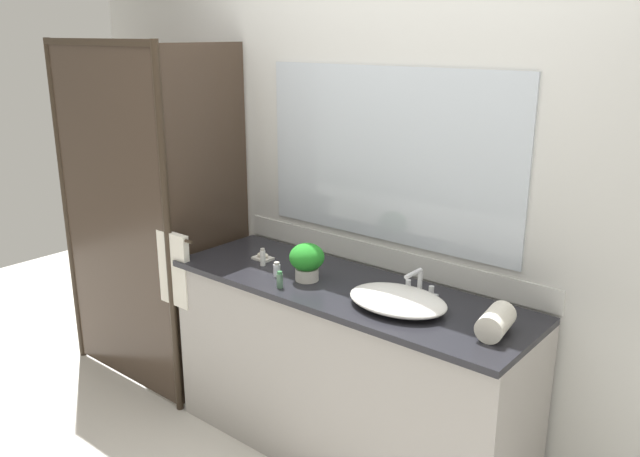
# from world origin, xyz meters

# --- Properties ---
(ground_plane) EXTENTS (8.00, 8.00, 0.00)m
(ground_plane) POSITION_xyz_m (0.00, 0.00, 0.00)
(ground_plane) COLOR silver
(wall_back_with_mirror) EXTENTS (4.40, 0.06, 2.60)m
(wall_back_with_mirror) POSITION_xyz_m (0.00, 0.34, 1.30)
(wall_back_with_mirror) COLOR silver
(wall_back_with_mirror) RESTS_ON ground_plane
(vanity_cabinet) EXTENTS (1.80, 0.58, 0.90)m
(vanity_cabinet) POSITION_xyz_m (0.00, 0.01, 0.45)
(vanity_cabinet) COLOR #9E9993
(vanity_cabinet) RESTS_ON ground_plane
(shower_enclosure) EXTENTS (1.20, 0.59, 2.00)m
(shower_enclosure) POSITION_xyz_m (-1.27, -0.19, 1.02)
(shower_enclosure) COLOR #2D2319
(shower_enclosure) RESTS_ON ground_plane
(sink_basin) EXTENTS (0.45, 0.32, 0.07)m
(sink_basin) POSITION_xyz_m (0.32, -0.05, 0.93)
(sink_basin) COLOR white
(sink_basin) RESTS_ON vanity_cabinet
(faucet) EXTENTS (0.17, 0.14, 0.13)m
(faucet) POSITION_xyz_m (0.32, 0.12, 0.94)
(faucet) COLOR silver
(faucet) RESTS_ON vanity_cabinet
(potted_plant) EXTENTS (0.17, 0.17, 0.18)m
(potted_plant) POSITION_xyz_m (-0.19, -0.05, 1.00)
(potted_plant) COLOR beige
(potted_plant) RESTS_ON vanity_cabinet
(soap_dish) EXTENTS (0.10, 0.07, 0.04)m
(soap_dish) POSITION_xyz_m (-0.55, 0.02, 0.91)
(soap_dish) COLOR silver
(soap_dish) RESTS_ON vanity_cabinet
(amenity_bottle_conditioner) EXTENTS (0.03, 0.03, 0.07)m
(amenity_bottle_conditioner) POSITION_xyz_m (-0.33, -0.11, 0.93)
(amenity_bottle_conditioner) COLOR silver
(amenity_bottle_conditioner) RESTS_ON vanity_cabinet
(amenity_bottle_body_wash) EXTENTS (0.03, 0.03, 0.08)m
(amenity_bottle_body_wash) POSITION_xyz_m (-0.22, -0.21, 0.94)
(amenity_bottle_body_wash) COLOR #4C7056
(amenity_bottle_body_wash) RESTS_ON vanity_cabinet
(amenity_bottle_shampoo) EXTENTS (0.03, 0.03, 0.09)m
(amenity_bottle_shampoo) POSITION_xyz_m (-0.49, -0.04, 0.94)
(amenity_bottle_shampoo) COLOR white
(amenity_bottle_shampoo) RESTS_ON vanity_cabinet
(rolled_towel_near_edge) EXTENTS (0.14, 0.20, 0.11)m
(rolled_towel_near_edge) POSITION_xyz_m (0.76, -0.03, 0.95)
(rolled_towel_near_edge) COLOR silver
(rolled_towel_near_edge) RESTS_ON vanity_cabinet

